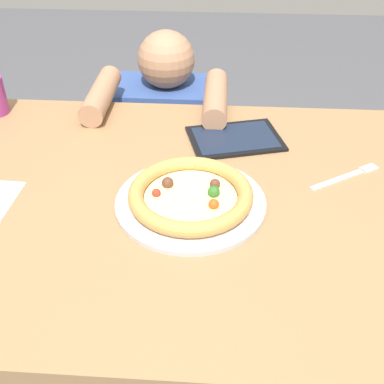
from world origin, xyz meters
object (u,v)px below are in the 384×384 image
(pizza_near, at_px, (191,197))
(fork, at_px, (348,176))
(diner_seated, at_px, (169,162))
(tablet, at_px, (235,138))

(pizza_near, relative_size, fork, 1.84)
(pizza_near, relative_size, diner_seated, 0.37)
(pizza_near, xyz_separation_m, diner_seated, (-0.13, 0.69, -0.36))
(diner_seated, bearing_deg, pizza_near, -79.34)
(tablet, distance_m, diner_seated, 0.57)
(fork, xyz_separation_m, tablet, (-0.27, 0.15, 0.00))
(pizza_near, distance_m, tablet, 0.30)
(pizza_near, relative_size, tablet, 1.20)
(fork, xyz_separation_m, diner_seated, (-0.50, 0.55, -0.34))
(fork, bearing_deg, diner_seated, 131.99)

